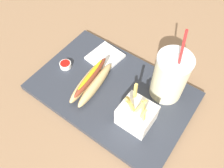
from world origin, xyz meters
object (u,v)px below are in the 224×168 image
object	(u,v)px
fries_basket	(137,115)
napkin_stack	(105,57)
hot_dog_1	(91,81)
soda_cup	(170,77)
ketchup_cup_1	(65,65)

from	to	relation	value
fries_basket	napkin_stack	size ratio (longest dim) A/B	1.32
hot_dog_1	napkin_stack	size ratio (longest dim) A/B	1.83
soda_cup	hot_dog_1	size ratio (longest dim) A/B	1.28
ketchup_cup_1	soda_cup	bearing A→B (deg)	18.47
fries_basket	napkin_stack	bearing A→B (deg)	146.77
fries_basket	napkin_stack	xyz separation A→B (m)	(-0.22, 0.14, -0.03)
soda_cup	fries_basket	bearing A→B (deg)	-98.41
soda_cup	napkin_stack	distance (m)	0.25
soda_cup	hot_dog_1	bearing A→B (deg)	-149.38
soda_cup	napkin_stack	bearing A→B (deg)	179.49
fries_basket	ketchup_cup_1	bearing A→B (deg)	173.89
hot_dog_1	soda_cup	bearing A→B (deg)	30.62
fries_basket	ketchup_cup_1	distance (m)	0.31
ketchup_cup_1	fries_basket	bearing A→B (deg)	-6.11
hot_dog_1	fries_basket	bearing A→B (deg)	-6.89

